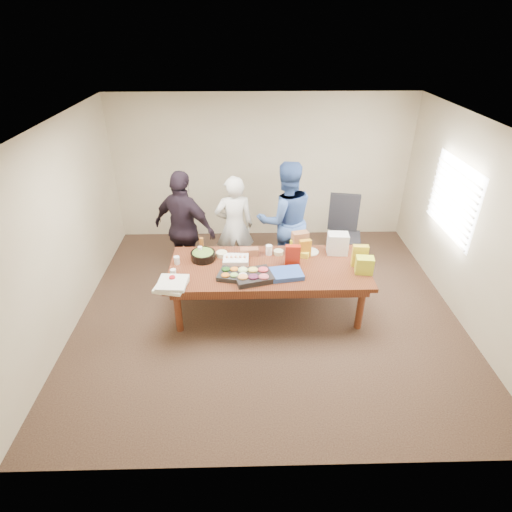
{
  "coord_description": "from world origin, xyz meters",
  "views": [
    {
      "loc": [
        -0.3,
        -4.93,
        3.81
      ],
      "look_at": [
        -0.17,
        0.1,
        0.86
      ],
      "focal_mm": 28.88,
      "sensor_mm": 36.0,
      "label": 1
    }
  ],
  "objects_px": {
    "conference_table": "(268,288)",
    "office_chair": "(345,236)",
    "person_right": "(286,220)",
    "salad_bowl": "(203,256)",
    "sheet_cake": "(236,259)",
    "person_center": "(234,227)"
  },
  "relations": [
    {
      "from": "person_center",
      "to": "salad_bowl",
      "type": "height_order",
      "value": "person_center"
    },
    {
      "from": "conference_table",
      "to": "person_center",
      "type": "relative_size",
      "value": 1.63
    },
    {
      "from": "person_right",
      "to": "salad_bowl",
      "type": "height_order",
      "value": "person_right"
    },
    {
      "from": "conference_table",
      "to": "sheet_cake",
      "type": "distance_m",
      "value": 0.63
    },
    {
      "from": "office_chair",
      "to": "person_right",
      "type": "relative_size",
      "value": 0.62
    },
    {
      "from": "salad_bowl",
      "to": "person_right",
      "type": "bearing_deg",
      "value": 33.21
    },
    {
      "from": "salad_bowl",
      "to": "person_center",
      "type": "bearing_deg",
      "value": 62.38
    },
    {
      "from": "conference_table",
      "to": "salad_bowl",
      "type": "distance_m",
      "value": 1.06
    },
    {
      "from": "person_center",
      "to": "salad_bowl",
      "type": "xyz_separation_m",
      "value": [
        -0.44,
        -0.84,
        -0.05
      ]
    },
    {
      "from": "office_chair",
      "to": "salad_bowl",
      "type": "distance_m",
      "value": 2.5
    },
    {
      "from": "office_chair",
      "to": "person_right",
      "type": "bearing_deg",
      "value": -159.92
    },
    {
      "from": "person_center",
      "to": "sheet_cake",
      "type": "bearing_deg",
      "value": 84.93
    },
    {
      "from": "conference_table",
      "to": "person_right",
      "type": "distance_m",
      "value": 1.25
    },
    {
      "from": "person_center",
      "to": "salad_bowl",
      "type": "bearing_deg",
      "value": 54.99
    },
    {
      "from": "person_center",
      "to": "person_right",
      "type": "height_order",
      "value": "person_right"
    },
    {
      "from": "conference_table",
      "to": "salad_bowl",
      "type": "relative_size",
      "value": 7.82
    },
    {
      "from": "conference_table",
      "to": "office_chair",
      "type": "height_order",
      "value": "office_chair"
    },
    {
      "from": "person_right",
      "to": "salad_bowl",
      "type": "relative_size",
      "value": 5.42
    },
    {
      "from": "person_right",
      "to": "salad_bowl",
      "type": "distance_m",
      "value": 1.52
    },
    {
      "from": "office_chair",
      "to": "salad_bowl",
      "type": "xyz_separation_m",
      "value": [
        -2.29,
        -0.98,
        0.21
      ]
    },
    {
      "from": "office_chair",
      "to": "conference_table",
      "type": "bearing_deg",
      "value": -126.71
    },
    {
      "from": "conference_table",
      "to": "office_chair",
      "type": "bearing_deg",
      "value": 41.5
    }
  ]
}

